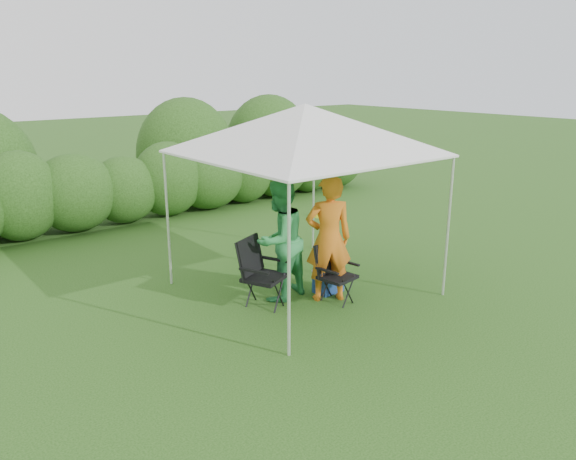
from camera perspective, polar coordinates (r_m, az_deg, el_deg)
ground at (r=8.45m, az=3.80°, el=-6.99°), size 70.00×70.00×0.00m
hedge at (r=13.10m, az=-14.05°, el=4.64°), size 13.33×1.53×1.80m
canopy at (r=8.20m, az=1.73°, el=10.16°), size 3.10×3.10×2.83m
chair_right at (r=8.23m, az=4.61°, el=-3.97°), size 0.59×0.55×0.87m
chair_left at (r=8.02m, az=-3.01°, el=-3.91°), size 0.76×0.74×1.00m
man at (r=8.14m, az=4.14°, el=-0.89°), size 0.81×0.72×1.87m
woman at (r=8.18m, az=-0.84°, el=-1.02°), size 1.01×0.86×1.80m
cooler at (r=8.65m, az=4.12°, el=-5.14°), size 0.45×0.34×0.36m
bottle at (r=8.56m, az=4.63°, el=-3.28°), size 0.06×0.06×0.23m
lawn_toy at (r=13.05m, az=3.87°, el=1.96°), size 0.59×0.49×0.30m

